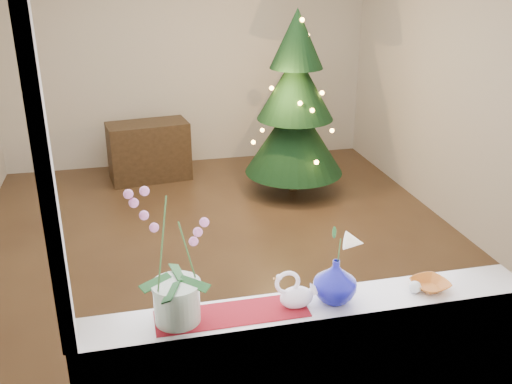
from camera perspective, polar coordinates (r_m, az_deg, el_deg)
ground at (r=5.20m, az=-3.09°, el=-5.60°), size 5.00×5.00×0.00m
wall_back at (r=7.16m, az=-7.00°, el=13.42°), size 4.50×0.10×2.70m
wall_front at (r=2.42m, az=6.90°, el=-4.16°), size 4.50×0.10×2.70m
wall_right at (r=5.55m, az=20.45°, el=9.70°), size 0.10×5.00×2.70m
windowsill at (r=2.75m, az=5.55°, el=-11.41°), size 2.20×0.26×0.04m
window_frame at (r=2.32m, az=7.05°, el=3.94°), size 2.22×0.06×1.60m
runner at (r=2.66m, az=-2.40°, el=-12.07°), size 0.70×0.20×0.01m
orchid_pot at (r=2.47m, az=-8.18°, el=-6.46°), size 0.29×0.29×0.65m
swan at (r=2.67m, az=4.09°, el=-9.71°), size 0.24×0.17×0.18m
blue_vase at (r=2.72m, az=7.94°, el=-8.48°), size 0.31×0.31×0.25m
lily at (r=2.61m, az=8.19°, el=-4.40°), size 0.14×0.08×0.19m
paperweight at (r=2.90m, az=15.62°, el=-9.14°), size 0.07×0.07×0.06m
amber_dish at (r=2.96m, az=17.00°, el=-8.93°), size 0.18×0.18×0.04m
xmas_tree at (r=6.17m, az=3.95°, el=8.74°), size 1.41×1.41×1.98m
side_table at (r=6.81m, az=-10.65°, el=4.03°), size 0.97×0.58×0.68m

